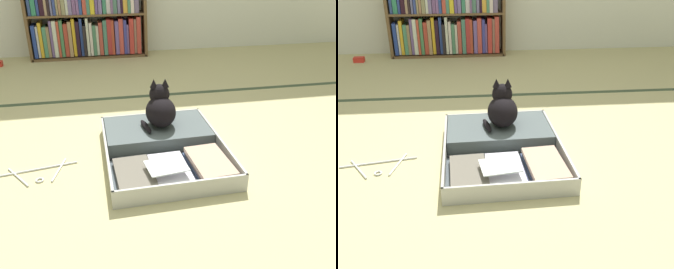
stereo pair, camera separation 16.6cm
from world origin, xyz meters
TOP-DOWN VIEW (x-y plane):
  - ground_plane at (0.00, 0.00)m, footprint 10.00×10.00m
  - tatami_border at (0.00, 1.00)m, footprint 4.80×0.05m
  - bookshelf at (-0.24, 2.26)m, footprint 1.19×0.23m
  - open_suitcase at (0.14, 0.11)m, footprint 0.65×0.81m
  - black_cat at (0.16, 0.28)m, footprint 0.22×0.24m
  - clothes_hanger at (-0.52, 0.01)m, footprint 0.39×0.23m

SIDE VIEW (x-z plane):
  - ground_plane at x=0.00m, z-range 0.00..0.00m
  - tatami_border at x=0.00m, z-range 0.00..0.00m
  - clothes_hanger at x=-0.52m, z-range 0.00..0.01m
  - open_suitcase at x=0.14m, z-range -0.01..0.09m
  - black_cat at x=0.16m, z-range 0.06..0.33m
  - bookshelf at x=-0.24m, z-range -0.03..0.84m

